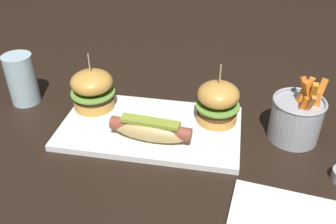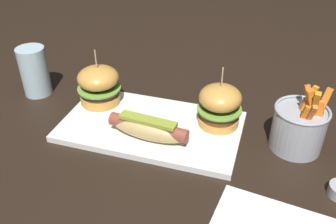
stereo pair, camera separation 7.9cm
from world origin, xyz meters
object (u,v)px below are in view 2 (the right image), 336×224
at_px(hot_dog, 148,128).
at_px(slider_left, 99,85).
at_px(fries_bucket, 299,127).
at_px(slider_right, 220,105).
at_px(water_glass, 34,71).
at_px(platter_main, 151,126).

distance_m(hot_dog, slider_left, 0.19).
relative_size(slider_left, fries_bucket, 0.92).
xyz_separation_m(hot_dog, slider_right, (0.13, 0.10, 0.02)).
bearing_deg(hot_dog, water_glass, 161.92).
distance_m(hot_dog, slider_right, 0.16).
relative_size(hot_dog, water_glass, 1.39).
distance_m(slider_left, fries_bucket, 0.46).
distance_m(hot_dog, water_glass, 0.36).
distance_m(platter_main, hot_dog, 0.06).
bearing_deg(fries_bucket, slider_right, 174.85).
relative_size(slider_right, fries_bucket, 0.94).
height_order(platter_main, fries_bucket, fries_bucket).
distance_m(fries_bucket, water_glass, 0.64).
xyz_separation_m(platter_main, slider_right, (0.14, 0.05, 0.06)).
distance_m(hot_dog, fries_bucket, 0.31).
relative_size(hot_dog, slider_left, 1.28).
bearing_deg(water_glass, slider_left, -3.62).
height_order(hot_dog, fries_bucket, fries_bucket).
height_order(platter_main, water_glass, water_glass).
distance_m(slider_right, water_glass, 0.48).
xyz_separation_m(slider_left, water_glass, (-0.18, 0.01, 0.00)).
height_order(slider_right, fries_bucket, slider_right).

